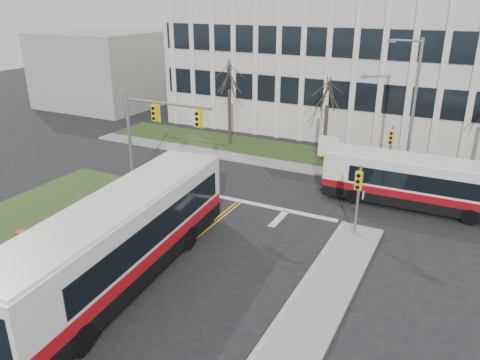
% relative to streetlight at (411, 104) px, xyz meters
% --- Properties ---
extents(ground, '(120.00, 120.00, 0.00)m').
position_rel_streetlight_xyz_m(ground, '(-8.03, -16.20, -5.19)').
color(ground, black).
rests_on(ground, ground).
extents(sidewalk_cross, '(44.00, 1.60, 0.14)m').
position_rel_streetlight_xyz_m(sidewalk_cross, '(-3.03, -1.00, -5.12)').
color(sidewalk_cross, '#9E9B93').
rests_on(sidewalk_cross, ground).
extents(building_lawn, '(44.00, 5.00, 0.12)m').
position_rel_streetlight_xyz_m(building_lawn, '(-3.03, 1.80, -5.13)').
color(building_lawn, '#2E481E').
rests_on(building_lawn, ground).
extents(office_building, '(40.00, 16.00, 12.00)m').
position_rel_streetlight_xyz_m(office_building, '(-3.03, 13.80, 0.81)').
color(office_building, silver).
rests_on(office_building, ground).
extents(building_annex, '(12.00, 12.00, 8.00)m').
position_rel_streetlight_xyz_m(building_annex, '(-34.03, 9.80, -1.19)').
color(building_annex, '#9E9B93').
rests_on(building_annex, ground).
extents(mast_arm_signal, '(6.11, 0.38, 6.20)m').
position_rel_streetlight_xyz_m(mast_arm_signal, '(-13.65, -9.04, -0.94)').
color(mast_arm_signal, slate).
rests_on(mast_arm_signal, ground).
extents(signal_pole_near, '(0.34, 0.39, 3.80)m').
position_rel_streetlight_xyz_m(signal_pole_near, '(-0.83, -9.30, -2.69)').
color(signal_pole_near, slate).
rests_on(signal_pole_near, ground).
extents(signal_pole_far, '(0.34, 0.39, 3.80)m').
position_rel_streetlight_xyz_m(signal_pole_far, '(-0.83, -0.80, -2.69)').
color(signal_pole_far, slate).
rests_on(signal_pole_far, ground).
extents(streetlight, '(2.15, 0.25, 9.20)m').
position_rel_streetlight_xyz_m(streetlight, '(0.00, 0.00, 0.00)').
color(streetlight, slate).
rests_on(streetlight, ground).
extents(directory_sign, '(1.50, 0.12, 2.00)m').
position_rel_streetlight_xyz_m(directory_sign, '(-5.53, 1.30, -4.02)').
color(directory_sign, slate).
rests_on(directory_sign, ground).
extents(tree_left, '(1.80, 1.80, 7.70)m').
position_rel_streetlight_xyz_m(tree_left, '(-14.03, 1.80, 0.32)').
color(tree_left, '#42352B').
rests_on(tree_left, ground).
extents(tree_mid, '(1.80, 1.80, 6.82)m').
position_rel_streetlight_xyz_m(tree_mid, '(-6.03, 2.00, -0.31)').
color(tree_mid, '#42352B').
rests_on(tree_mid, ground).
extents(bus_main, '(4.23, 14.00, 3.68)m').
position_rel_streetlight_xyz_m(bus_main, '(-8.73, -17.81, -3.36)').
color(bus_main, silver).
rests_on(bus_main, ground).
extents(bus_cross, '(10.96, 2.49, 2.92)m').
position_rel_streetlight_xyz_m(bus_cross, '(1.62, -4.12, -3.74)').
color(bus_cross, silver).
rests_on(bus_cross, ground).
extents(newspaper_box_red, '(0.60, 0.56, 0.95)m').
position_rel_streetlight_xyz_m(newspaper_box_red, '(-14.83, -17.91, -4.72)').
color(newspaper_box_red, maroon).
rests_on(newspaper_box_red, ground).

